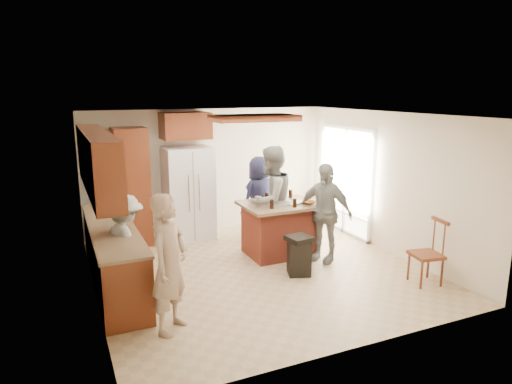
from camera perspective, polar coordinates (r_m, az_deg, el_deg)
name	(u,v)px	position (r m, az deg, el deg)	size (l,w,h in m)	color
room_shell	(404,180)	(10.93, 18.02, 1.48)	(8.00, 5.20, 5.00)	tan
person_front_left	(170,264)	(5.55, -10.75, -8.81)	(0.62, 0.45, 1.70)	tan
person_behind_left	(271,201)	(8.01, 1.89, -1.08)	(0.94, 0.58, 1.93)	gray
person_behind_right	(260,198)	(8.84, 0.53, -0.75)	(0.80, 0.52, 1.63)	#1B1C36
person_side_right	(324,212)	(7.78, 8.52, -2.54)	(0.99, 0.51, 1.69)	gray
person_counter	(126,245)	(6.72, -15.97, -6.36)	(0.94, 0.44, 1.46)	#96968E
left_cabinetry	(108,224)	(6.99, -18.01, -3.83)	(0.64, 3.00, 2.30)	maroon
back_wall_units	(146,171)	(8.76, -13.60, 2.54)	(1.80, 0.60, 2.45)	maroon
refrigerator	(189,193)	(8.94, -8.42, -0.17)	(0.90, 0.76, 1.80)	white
kitchen_island	(279,228)	(8.08, 2.89, -4.57)	(1.28, 1.03, 0.93)	#A73D2B
island_items	(294,201)	(7.96, 4.72, -1.16)	(0.89, 0.72, 0.15)	silver
trash_bin	(299,255)	(7.28, 5.40, -7.85)	(0.43, 0.43, 0.63)	black
spindle_chair	(427,255)	(7.35, 20.64, -7.34)	(0.49, 0.49, 0.99)	maroon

